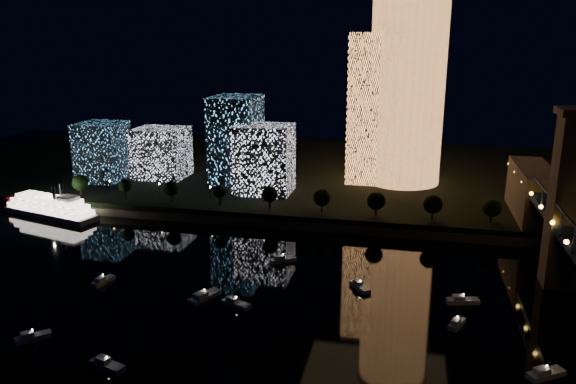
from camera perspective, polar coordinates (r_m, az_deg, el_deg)
name	(u,v)px	position (r m, az deg, el deg)	size (l,w,h in m)	color
ground	(302,350)	(130.78, 1.41, -15.77)	(520.00, 520.00, 0.00)	black
far_bank	(365,175)	(278.42, 7.87, 1.72)	(420.00, 160.00, 5.00)	black
seawall	(346,227)	(204.05, 5.93, -3.60)	(420.00, 6.00, 3.00)	#6B5E4C
tower_cylindrical	(407,80)	(251.40, 12.04, 11.07)	(34.00, 34.00, 89.99)	#F6964E
tower_rectangular	(372,109)	(252.10, 8.57, 8.35)	(20.39, 20.39, 64.89)	#F6964E
midrise_blocks	(200,149)	(250.54, -8.92, 4.29)	(97.74, 35.77, 38.52)	white
riverboat	(47,207)	(240.29, -23.32, -1.38)	(46.24, 20.16, 13.69)	silver
motorboats	(291,321)	(140.49, 0.36, -13.02)	(120.94, 78.22, 2.78)	silver
esplanade_trees	(288,195)	(210.62, 0.04, -0.35)	(166.50, 6.85, 8.92)	black
street_lamps	(264,193)	(219.22, -2.49, -0.13)	(132.70, 0.70, 5.65)	black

